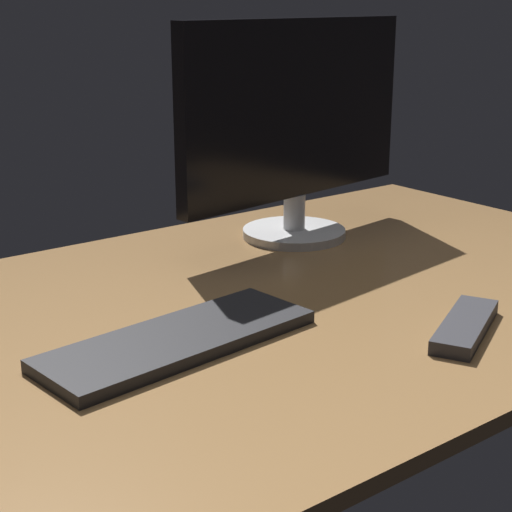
{
  "coord_description": "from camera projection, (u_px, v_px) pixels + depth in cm",
  "views": [
    {
      "loc": [
        -69.35,
        -86.52,
        43.27
      ],
      "look_at": [
        -1.0,
        2.15,
        8.0
      ],
      "focal_mm": 57.35,
      "sensor_mm": 36.0,
      "label": 1
    }
  ],
  "objects": [
    {
      "name": "keyboard",
      "position": [
        178.0,
        340.0,
        1.02
      ],
      "size": [
        37.06,
        15.96,
        1.63
      ],
      "primitive_type": "cube",
      "rotation": [
        0.0,
        0.0,
        0.09
      ],
      "color": "black",
      "rests_on": "desk"
    },
    {
      "name": "desk",
      "position": [
        270.0,
        304.0,
        1.18
      ],
      "size": [
        140.0,
        84.0,
        2.0
      ],
      "primitive_type": "cube",
      "color": "olive",
      "rests_on": "ground"
    },
    {
      "name": "tv_remote",
      "position": [
        465.0,
        326.0,
        1.05
      ],
      "size": [
        18.4,
        12.59,
        1.88
      ],
      "primitive_type": "cube",
      "rotation": [
        0.0,
        0.0,
        0.46
      ],
      "color": "#2D2D33",
      "rests_on": "desk"
    },
    {
      "name": "monitor",
      "position": [
        296.0,
        124.0,
        1.42
      ],
      "size": [
        52.16,
        18.63,
        38.28
      ],
      "rotation": [
        0.0,
        0.0,
        0.13
      ],
      "color": "silver",
      "rests_on": "desk"
    }
  ]
}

